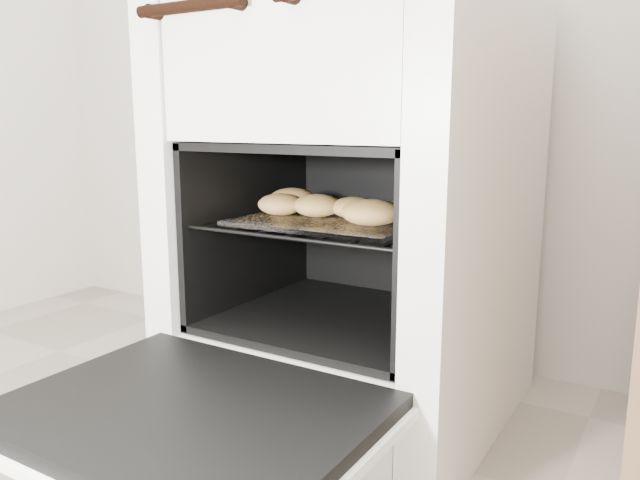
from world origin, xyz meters
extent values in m
cube|color=white|center=(-0.12, 1.17, 0.47)|extent=(0.62, 0.66, 0.95)
cylinder|color=black|center=(-0.27, 0.82, 0.82)|extent=(0.23, 0.02, 0.02)
cube|color=black|center=(-0.12, 0.63, 0.21)|extent=(0.54, 0.41, 0.02)
cube|color=white|center=(-0.12, 0.63, 0.20)|extent=(0.56, 0.43, 0.02)
cylinder|color=black|center=(-0.35, 1.09, 0.44)|extent=(0.01, 0.43, 0.01)
cylinder|color=black|center=(0.10, 1.09, 0.44)|extent=(0.01, 0.43, 0.01)
cylinder|color=black|center=(-0.12, 0.88, 0.44)|extent=(0.44, 0.01, 0.01)
cylinder|color=black|center=(-0.12, 1.29, 0.44)|extent=(0.44, 0.01, 0.01)
cylinder|color=black|center=(-0.31, 1.09, 0.44)|extent=(0.01, 0.41, 0.01)
cylinder|color=black|center=(-0.25, 1.09, 0.44)|extent=(0.01, 0.41, 0.01)
cylinder|color=black|center=(-0.19, 1.09, 0.44)|extent=(0.01, 0.41, 0.01)
cylinder|color=black|center=(-0.12, 1.09, 0.44)|extent=(0.01, 0.41, 0.01)
cylinder|color=black|center=(-0.06, 1.09, 0.44)|extent=(0.01, 0.41, 0.01)
cylinder|color=black|center=(0.00, 1.09, 0.44)|extent=(0.01, 0.41, 0.01)
cylinder|color=black|center=(0.06, 1.09, 0.44)|extent=(0.01, 0.41, 0.01)
cube|color=white|center=(-0.12, 1.07, 0.44)|extent=(0.35, 0.31, 0.01)
ellipsoid|color=#E0AE59|center=(-0.03, 1.03, 0.47)|extent=(0.12, 0.12, 0.05)
ellipsoid|color=#E0AE59|center=(-0.09, 1.09, 0.47)|extent=(0.13, 0.13, 0.04)
ellipsoid|color=#E0AE59|center=(0.01, 1.10, 0.47)|extent=(0.11, 0.11, 0.04)
ellipsoid|color=#E0AE59|center=(-0.16, 1.06, 0.47)|extent=(0.14, 0.14, 0.05)
ellipsoid|color=#E0AE59|center=(-0.24, 1.04, 0.47)|extent=(0.12, 0.12, 0.04)
ellipsoid|color=#E0AE59|center=(-0.25, 1.10, 0.47)|extent=(0.14, 0.14, 0.05)
camera|label=1|loc=(0.49, 0.00, 0.64)|focal=35.00mm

